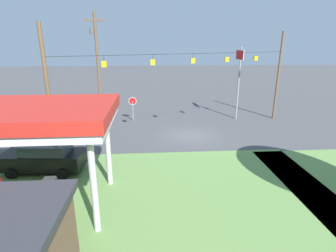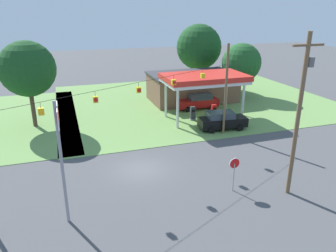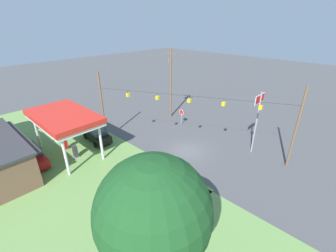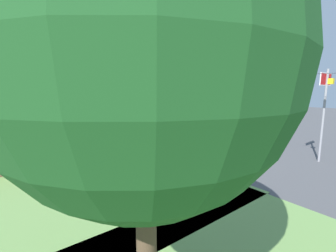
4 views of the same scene
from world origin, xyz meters
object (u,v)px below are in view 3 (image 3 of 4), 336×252
(fuel_pump_far, at_px, (65,144))
(utility_pole_main, at_px, (171,80))
(car_at_pumps_rear, at_px, (32,156))
(gas_station_canopy, at_px, (64,118))
(fuel_pump_near, at_px, (75,152))
(stop_sign_roadside, at_px, (181,114))
(car_at_pumps_front, at_px, (97,134))
(tree_west_verge, at_px, (153,212))
(stop_sign_overhead, at_px, (258,111))

(fuel_pump_far, relative_size, utility_pole_main, 0.14)
(fuel_pump_far, distance_m, car_at_pumps_rear, 3.84)
(gas_station_canopy, relative_size, fuel_pump_near, 5.84)
(fuel_pump_far, height_order, stop_sign_roadside, stop_sign_roadside)
(gas_station_canopy, distance_m, fuel_pump_near, 4.06)
(car_at_pumps_front, relative_size, stop_sign_roadside, 2.04)
(fuel_pump_far, bearing_deg, tree_west_verge, 170.11)
(stop_sign_roadside, distance_m, tree_west_verge, 23.37)
(fuel_pump_near, bearing_deg, fuel_pump_far, 0.00)
(gas_station_canopy, relative_size, stop_sign_roadside, 3.64)
(fuel_pump_near, xyz_separation_m, car_at_pumps_rear, (2.26, 3.81, 0.26))
(fuel_pump_near, xyz_separation_m, tree_west_verge, (-16.85, 3.40, 5.42))
(car_at_pumps_front, relative_size, car_at_pumps_rear, 0.99)
(gas_station_canopy, height_order, car_at_pumps_front, gas_station_canopy)
(fuel_pump_near, height_order, stop_sign_roadside, stop_sign_roadside)
(car_at_pumps_rear, bearing_deg, utility_pole_main, 84.96)
(gas_station_canopy, bearing_deg, car_at_pumps_rear, 76.00)
(fuel_pump_far, bearing_deg, fuel_pump_near, 180.00)
(fuel_pump_near, bearing_deg, utility_pole_main, -88.72)
(fuel_pump_far, bearing_deg, stop_sign_roadside, -110.97)
(car_at_pumps_rear, bearing_deg, stop_sign_overhead, 49.33)
(gas_station_canopy, height_order, stop_sign_roadside, gas_station_canopy)
(tree_west_verge, bearing_deg, fuel_pump_near, -11.39)
(fuel_pump_near, bearing_deg, gas_station_canopy, 0.07)
(stop_sign_roadside, height_order, utility_pole_main, utility_pole_main)
(fuel_pump_near, height_order, fuel_pump_far, same)
(car_at_pumps_rear, bearing_deg, tree_west_verge, 1.54)
(car_at_pumps_front, relative_size, stop_sign_overhead, 0.68)
(fuel_pump_near, distance_m, stop_sign_roadside, 15.39)
(fuel_pump_near, xyz_separation_m, car_at_pumps_front, (1.73, -3.80, 0.25))
(car_at_pumps_rear, relative_size, stop_sign_roadside, 2.07)
(fuel_pump_far, bearing_deg, car_at_pumps_front, -103.14)
(utility_pole_main, bearing_deg, car_at_pumps_front, 83.87)
(gas_station_canopy, distance_m, stop_sign_overhead, 21.57)
(car_at_pumps_rear, bearing_deg, car_at_pumps_front, 86.30)
(car_at_pumps_rear, bearing_deg, fuel_pump_far, 95.64)
(fuel_pump_near, relative_size, stop_sign_roadside, 0.62)
(fuel_pump_far, relative_size, stop_sign_roadside, 0.62)
(gas_station_canopy, bearing_deg, fuel_pump_near, -179.93)
(fuel_pump_near, distance_m, fuel_pump_far, 2.61)
(car_at_pumps_rear, xyz_separation_m, stop_sign_roadside, (-5.40, -18.84, 0.81))
(stop_sign_overhead, bearing_deg, stop_sign_roadside, 0.15)
(car_at_pumps_front, height_order, car_at_pumps_rear, car_at_pumps_rear)
(gas_station_canopy, height_order, fuel_pump_near, gas_station_canopy)
(fuel_pump_far, height_order, tree_west_verge, tree_west_verge)
(stop_sign_overhead, relative_size, tree_west_verge, 0.83)
(tree_west_verge, bearing_deg, gas_station_canopy, -10.59)
(car_at_pumps_rear, distance_m, tree_west_verge, 19.80)
(car_at_pumps_front, bearing_deg, car_at_pumps_rear, 91.16)
(car_at_pumps_front, bearing_deg, tree_west_verge, 163.98)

